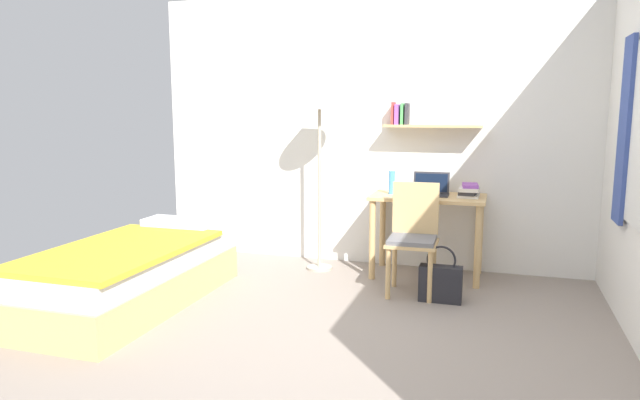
{
  "coord_description": "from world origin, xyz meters",
  "views": [
    {
      "loc": [
        1.13,
        -3.38,
        1.5
      ],
      "look_at": [
        -0.09,
        0.51,
        0.85
      ],
      "focal_mm": 32.03,
      "sensor_mm": 36.0,
      "label": 1
    }
  ],
  "objects_px": {
    "bed": "(131,274)",
    "desk": "(428,211)",
    "handbag": "(440,282)",
    "book_stack": "(469,191)",
    "laptop": "(431,189)",
    "desk_chair": "(413,234)",
    "standing_lamp": "(319,107)",
    "water_bottle": "(392,182)"
  },
  "relations": [
    {
      "from": "standing_lamp",
      "to": "handbag",
      "type": "relative_size",
      "value": 3.82
    },
    {
      "from": "bed",
      "to": "handbag",
      "type": "relative_size",
      "value": 4.24
    },
    {
      "from": "desk",
      "to": "standing_lamp",
      "type": "bearing_deg",
      "value": -175.91
    },
    {
      "from": "bed",
      "to": "water_bottle",
      "type": "distance_m",
      "value": 2.36
    },
    {
      "from": "bed",
      "to": "desk",
      "type": "xyz_separation_m",
      "value": [
        2.09,
        1.45,
        0.36
      ]
    },
    {
      "from": "standing_lamp",
      "to": "laptop",
      "type": "bearing_deg",
      "value": 6.19
    },
    {
      "from": "laptop",
      "to": "handbag",
      "type": "bearing_deg",
      "value": -75.94
    },
    {
      "from": "laptop",
      "to": "water_bottle",
      "type": "xyz_separation_m",
      "value": [
        -0.34,
        -0.04,
        0.05
      ]
    },
    {
      "from": "water_bottle",
      "to": "standing_lamp",
      "type": "bearing_deg",
      "value": -174.21
    },
    {
      "from": "desk",
      "to": "laptop",
      "type": "relative_size",
      "value": 3.07
    },
    {
      "from": "handbag",
      "to": "book_stack",
      "type": "bearing_deg",
      "value": 76.86
    },
    {
      "from": "desk_chair",
      "to": "standing_lamp",
      "type": "relative_size",
      "value": 0.52
    },
    {
      "from": "standing_lamp",
      "to": "bed",
      "type": "bearing_deg",
      "value": -128.56
    },
    {
      "from": "laptop",
      "to": "desk_chair",
      "type": "bearing_deg",
      "value": -97.28
    },
    {
      "from": "book_stack",
      "to": "handbag",
      "type": "relative_size",
      "value": 0.57
    },
    {
      "from": "desk",
      "to": "water_bottle",
      "type": "xyz_separation_m",
      "value": [
        -0.33,
        -0.0,
        0.25
      ]
    },
    {
      "from": "desk",
      "to": "book_stack",
      "type": "height_order",
      "value": "book_stack"
    },
    {
      "from": "desk",
      "to": "standing_lamp",
      "type": "height_order",
      "value": "standing_lamp"
    },
    {
      "from": "laptop",
      "to": "water_bottle",
      "type": "relative_size",
      "value": 1.55
    },
    {
      "from": "bed",
      "to": "desk_chair",
      "type": "distance_m",
      "value": 2.26
    },
    {
      "from": "standing_lamp",
      "to": "water_bottle",
      "type": "height_order",
      "value": "standing_lamp"
    },
    {
      "from": "book_stack",
      "to": "handbag",
      "type": "bearing_deg",
      "value": -103.14
    },
    {
      "from": "desk",
      "to": "standing_lamp",
      "type": "distance_m",
      "value": 1.36
    },
    {
      "from": "standing_lamp",
      "to": "desk",
      "type": "bearing_deg",
      "value": 4.09
    },
    {
      "from": "standing_lamp",
      "to": "laptop",
      "type": "distance_m",
      "value": 1.25
    },
    {
      "from": "book_stack",
      "to": "handbag",
      "type": "distance_m",
      "value": 0.95
    },
    {
      "from": "desk_chair",
      "to": "standing_lamp",
      "type": "height_order",
      "value": "standing_lamp"
    },
    {
      "from": "laptop",
      "to": "water_bottle",
      "type": "bearing_deg",
      "value": -173.03
    },
    {
      "from": "bed",
      "to": "book_stack",
      "type": "relative_size",
      "value": 7.37
    },
    {
      "from": "desk_chair",
      "to": "water_bottle",
      "type": "height_order",
      "value": "water_bottle"
    },
    {
      "from": "laptop",
      "to": "book_stack",
      "type": "height_order",
      "value": "laptop"
    },
    {
      "from": "desk_chair",
      "to": "bed",
      "type": "bearing_deg",
      "value": -155.04
    },
    {
      "from": "standing_lamp",
      "to": "book_stack",
      "type": "height_order",
      "value": "standing_lamp"
    },
    {
      "from": "laptop",
      "to": "handbag",
      "type": "distance_m",
      "value": 0.97
    },
    {
      "from": "water_bottle",
      "to": "desk_chair",
      "type": "bearing_deg",
      "value": -61.08
    },
    {
      "from": "desk",
      "to": "laptop",
      "type": "height_order",
      "value": "laptop"
    },
    {
      "from": "standing_lamp",
      "to": "laptop",
      "type": "height_order",
      "value": "standing_lamp"
    },
    {
      "from": "standing_lamp",
      "to": "handbag",
      "type": "distance_m",
      "value": 1.9
    },
    {
      "from": "bed",
      "to": "handbag",
      "type": "bearing_deg",
      "value": 18.8
    },
    {
      "from": "bed",
      "to": "water_bottle",
      "type": "height_order",
      "value": "water_bottle"
    },
    {
      "from": "desk",
      "to": "desk_chair",
      "type": "height_order",
      "value": "desk_chair"
    },
    {
      "from": "bed",
      "to": "laptop",
      "type": "relative_size",
      "value": 5.86
    }
  ]
}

